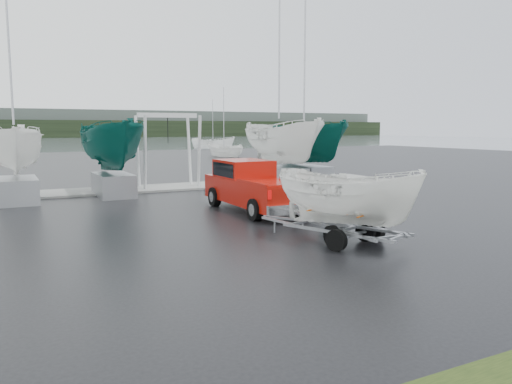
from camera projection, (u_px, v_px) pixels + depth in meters
name	position (u px, v px, depth m)	size (l,w,h in m)	color
ground_plane	(250.00, 235.00, 15.48)	(120.00, 120.00, 0.00)	black
lake	(35.00, 144.00, 103.67)	(300.00, 300.00, 0.00)	slate
dock	(143.00, 189.00, 26.93)	(30.00, 3.00, 0.12)	#989892
treeline	(21.00, 129.00, 165.02)	(300.00, 8.00, 6.00)	black
far_hill	(20.00, 123.00, 171.82)	(300.00, 6.00, 10.00)	#4C5651
pickup_truck	(251.00, 184.00, 20.22)	(2.25, 6.02, 2.00)	#A01108
trailer_hitched	(352.00, 162.00, 14.29)	(1.78, 3.61, 4.30)	#97999F
trailer_parked	(348.00, 148.00, 13.87)	(2.42, 3.78, 5.09)	#97999F
boat_hoist	(168.00, 140.00, 27.27)	(3.30, 2.18, 4.12)	silver
keelboat_0	(14.00, 121.00, 21.93)	(2.29, 3.20, 10.46)	#97999F
keelboat_1	(111.00, 112.00, 23.97)	(2.57, 3.20, 7.93)	#97999F
keelboat_2	(283.00, 111.00, 28.08)	(2.67, 3.20, 10.85)	#97999F
keelboat_3	(309.00, 114.00, 29.22)	(2.59, 3.20, 10.77)	#97999F
moored_boat_2	(224.00, 156.00, 58.68)	(2.80, 2.85, 11.25)	white
moored_boat_3	(213.00, 148.00, 82.69)	(4.14, 4.14, 11.84)	white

